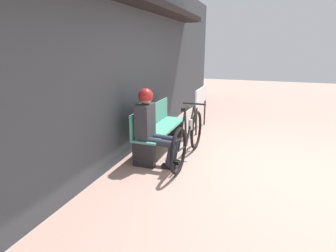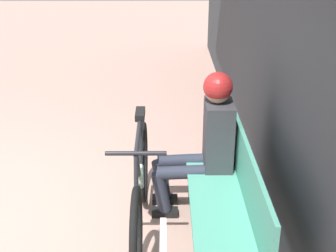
{
  "view_description": "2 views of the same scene",
  "coord_description": "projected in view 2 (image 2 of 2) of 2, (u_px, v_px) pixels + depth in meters",
  "views": [
    {
      "loc": [
        -3.85,
        0.28,
        1.8
      ],
      "look_at": [
        0.05,
        1.67,
        0.56
      ],
      "focal_mm": 28.0,
      "sensor_mm": 36.0,
      "label": 1
    },
    {
      "loc": [
        3.16,
        1.52,
        2.25
      ],
      "look_at": [
        0.05,
        1.54,
        0.9
      ],
      "focal_mm": 50.0,
      "sensor_mm": 36.0,
      "label": 2
    }
  ],
  "objects": [
    {
      "name": "bicycle",
      "position": [
        140.0,
        191.0,
        3.55
      ],
      "size": [
        1.78,
        0.4,
        0.95
      ],
      "color": "black",
      "rests_on": "ground_plane"
    },
    {
      "name": "park_bench_near",
      "position": [
        227.0,
        210.0,
        3.32
      ],
      "size": [
        1.63,
        0.42,
        0.82
      ],
      "color": "#51A88E",
      "rests_on": "ground_plane"
    },
    {
      "name": "person_seated",
      "position": [
        206.0,
        136.0,
        3.75
      ],
      "size": [
        0.34,
        0.65,
        1.22
      ],
      "color": "#2D3342",
      "rests_on": "ground_plane"
    },
    {
      "name": "storefront_wall",
      "position": [
        296.0,
        19.0,
        3.14
      ],
      "size": [
        12.0,
        0.56,
        3.2
      ],
      "color": "#3D4247",
      "rests_on": "ground_plane"
    }
  ]
}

